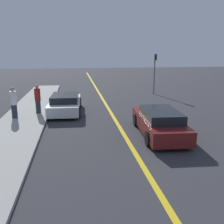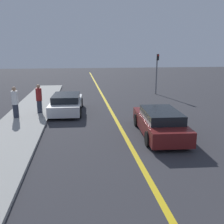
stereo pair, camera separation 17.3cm
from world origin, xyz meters
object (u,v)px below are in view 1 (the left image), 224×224
Objects in this scene: car_ahead_center at (159,122)px; pedestrian_far_standing at (38,99)px; car_far_distant at (65,103)px; pedestrian_mid_group at (14,103)px; traffic_light at (155,69)px.

pedestrian_far_standing is at bearing 146.45° from car_ahead_center.
pedestrian_mid_group is at bearing -151.15° from car_far_distant.
pedestrian_far_standing is at bearing -146.10° from traffic_light.
car_ahead_center is 11.78m from traffic_light.
pedestrian_far_standing is (-1.66, -0.44, 0.43)m from car_far_distant.
pedestrian_far_standing is 11.64m from traffic_light.
pedestrian_far_standing is (-6.27, 4.72, 0.42)m from car_ahead_center.
car_ahead_center is 2.69× the size of pedestrian_far_standing.
pedestrian_mid_group is at bearing -141.40° from pedestrian_far_standing.
car_ahead_center is 7.86m from pedestrian_far_standing.
traffic_light reaches higher than pedestrian_mid_group.
car_ahead_center is 6.91m from car_far_distant.
car_ahead_center is at bearing -36.98° from pedestrian_far_standing.
car_ahead_center is 8.38m from pedestrian_mid_group.
car_far_distant is at bearing -142.85° from traffic_light.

